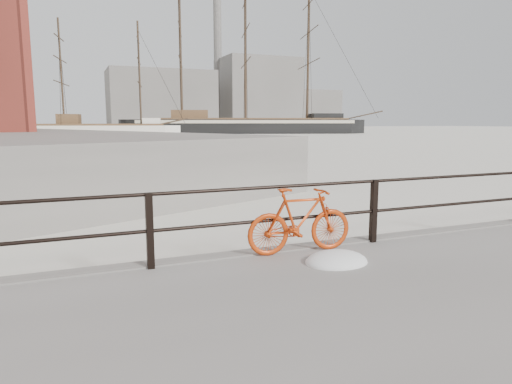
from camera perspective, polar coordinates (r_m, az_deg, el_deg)
name	(u,v)px	position (r m, az deg, el deg)	size (l,w,h in m)	color
bicycle	(300,220)	(6.65, 5.54, -3.55)	(1.60, 0.24, 0.97)	#C2390C
barque_black	(246,133)	(91.18, -1.30, 7.32)	(54.61, 17.87, 31.28)	black
schooner_mid	(104,136)	(78.08, -18.46, 6.64)	(26.04, 11.02, 18.99)	white
industrial_west	(161,100)	(148.78, -11.77, 11.16)	(32.00, 18.00, 18.00)	gray
industrial_mid	(258,94)	(163.86, 0.24, 12.15)	(26.00, 20.00, 24.00)	gray
industrial_east	(308,109)	(178.14, 6.56, 10.21)	(20.00, 16.00, 14.00)	gray
smokestack	(218,65)	(164.96, -4.78, 15.59)	(2.80, 2.80, 44.00)	gray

